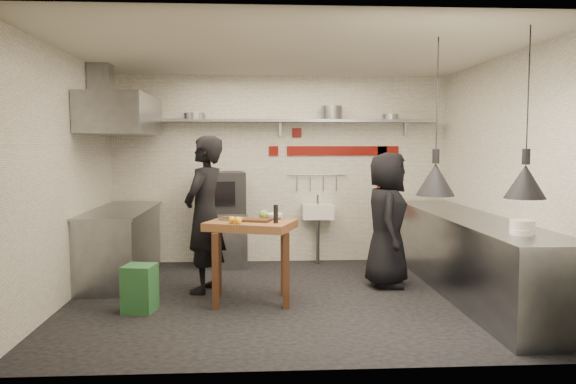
{
  "coord_description": "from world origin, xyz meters",
  "views": [
    {
      "loc": [
        -0.39,
        -6.35,
        1.76
      ],
      "look_at": [
        0.01,
        0.3,
        1.21
      ],
      "focal_mm": 35.0,
      "sensor_mm": 36.0,
      "label": 1
    }
  ],
  "objects": [
    {
      "name": "red_tile_a",
      "position": [
        0.25,
        2.08,
        1.95
      ],
      "size": [
        0.14,
        0.02,
        0.14
      ],
      "primitive_type": "cube",
      "color": "#660A05",
      "rests_on": "wall_back"
    },
    {
      "name": "pan_mid_left",
      "position": [
        -1.21,
        1.92,
        2.18
      ],
      "size": [
        0.33,
        0.33,
        0.07
      ],
      "primitive_type": "cylinder",
      "rotation": [
        0.0,
        0.0,
        0.42
      ],
      "color": "slate",
      "rests_on": "back_shelf"
    },
    {
      "name": "green_bin",
      "position": [
        -1.61,
        -0.43,
        0.25
      ],
      "size": [
        0.36,
        0.36,
        0.5
      ],
      "primitive_type": "cube",
      "rotation": [
        0.0,
        0.0,
        -0.18
      ],
      "color": "#275F31",
      "rests_on": "floor"
    },
    {
      "name": "oven_door",
      "position": [
        -0.8,
        1.51,
        1.09
      ],
      "size": [
        0.52,
        0.09,
        0.46
      ],
      "primitive_type": "cube",
      "rotation": [
        0.0,
        0.0,
        0.11
      ],
      "color": "#660A05",
      "rests_on": "combi_oven"
    },
    {
      "name": "chef_left",
      "position": [
        -0.98,
        0.36,
        0.94
      ],
      "size": [
        0.67,
        0.8,
        1.88
      ],
      "primitive_type": "imported",
      "rotation": [
        0.0,
        0.0,
        -1.96
      ],
      "color": "black",
      "rests_on": "floor"
    },
    {
      "name": "shelf_bracket_right",
      "position": [
        1.9,
        2.07,
        2.02
      ],
      "size": [
        0.04,
        0.06,
        0.24
      ],
      "primitive_type": "cube",
      "color": "slate",
      "rests_on": "wall_back"
    },
    {
      "name": "counter_left",
      "position": [
        -2.15,
        1.05,
        0.45
      ],
      "size": [
        0.7,
        1.9,
        0.9
      ],
      "primitive_type": "cube",
      "color": "slate",
      "rests_on": "floor"
    },
    {
      "name": "floor",
      "position": [
        0.0,
        0.0,
        0.0
      ],
      "size": [
        5.0,
        5.0,
        0.0
      ],
      "primitive_type": "plane",
      "color": "black",
      "rests_on": "ground"
    },
    {
      "name": "wall_left",
      "position": [
        -2.5,
        0.0,
        1.4
      ],
      "size": [
        0.04,
        4.2,
        2.8
      ],
      "primitive_type": "cube",
      "color": "silver",
      "rests_on": "floor"
    },
    {
      "name": "stock_pot",
      "position": [
        0.76,
        1.92,
        2.24
      ],
      "size": [
        0.37,
        0.37,
        0.2
      ],
      "primitive_type": "cylinder",
      "rotation": [
        0.0,
        0.0,
        -0.25
      ],
      "color": "slate",
      "rests_on": "back_shelf"
    },
    {
      "name": "bowl",
      "position": [
        -0.17,
        0.02,
        0.95
      ],
      "size": [
        0.27,
        0.27,
        0.06
      ],
      "primitive_type": "imported",
      "rotation": [
        0.0,
        0.0,
        -0.43
      ],
      "color": "white",
      "rests_on": "prep_table"
    },
    {
      "name": "pepper_mill",
      "position": [
        -0.16,
        -0.33,
        1.02
      ],
      "size": [
        0.06,
        0.06,
        0.2
      ],
      "primitive_type": "cylinder",
      "rotation": [
        0.0,
        0.0,
        0.11
      ],
      "color": "black",
      "rests_on": "prep_table"
    },
    {
      "name": "utensil_rail",
      "position": [
        0.55,
        2.06,
        1.32
      ],
      "size": [
        0.9,
        0.02,
        0.02
      ],
      "primitive_type": "cylinder",
      "rotation": [
        0.0,
        1.57,
        0.0
      ],
      "color": "slate",
      "rests_on": "wall_back"
    },
    {
      "name": "lemon_b",
      "position": [
        -0.57,
        -0.37,
        0.96
      ],
      "size": [
        0.09,
        0.09,
        0.08
      ],
      "primitive_type": "sphere",
      "rotation": [
        0.0,
        0.0,
        -0.1
      ],
      "color": "gold",
      "rests_on": "prep_table"
    },
    {
      "name": "prep_table",
      "position": [
        -0.43,
        -0.15,
        0.46
      ],
      "size": [
        1.08,
        0.91,
        0.92
      ],
      "primitive_type": null,
      "rotation": [
        0.0,
        0.0,
        -0.35
      ],
      "color": "brown",
      "rests_on": "floor"
    },
    {
      "name": "counter_left_top",
      "position": [
        -2.15,
        1.05,
        0.92
      ],
      "size": [
        0.76,
        2.0,
        0.03
      ],
      "primitive_type": "cube",
      "color": "slate",
      "rests_on": "counter_left"
    },
    {
      "name": "counter_right",
      "position": [
        2.15,
        0.0,
        0.45
      ],
      "size": [
        0.7,
        3.8,
        0.9
      ],
      "primitive_type": "cube",
      "color": "slate",
      "rests_on": "floor"
    },
    {
      "name": "counter_right_top",
      "position": [
        2.15,
        0.0,
        0.92
      ],
      "size": [
        0.76,
        3.9,
        0.03
      ],
      "primitive_type": "cube",
      "color": "slate",
      "rests_on": "counter_right"
    },
    {
      "name": "pan_far_left",
      "position": [
        -1.26,
        1.92,
        2.19
      ],
      "size": [
        0.35,
        0.35,
        0.09
      ],
      "primitive_type": "cylinder",
      "rotation": [
        0.0,
        0.0,
        -0.2
      ],
      "color": "slate",
      "rests_on": "back_shelf"
    },
    {
      "name": "cutting_board",
      "position": [
        -0.37,
        -0.16,
        0.93
      ],
      "size": [
        0.37,
        0.31,
        0.02
      ],
      "primitive_type": "cube",
      "rotation": [
        0.0,
        0.0,
        -0.33
      ],
      "color": "#462716",
      "rests_on": "prep_table"
    },
    {
      "name": "heat_lamp_near",
      "position": [
        1.38,
        -0.97,
        2.03
      ],
      "size": [
        0.42,
        0.42,
        1.53
      ],
      "primitive_type": null,
      "rotation": [
        0.0,
        0.0,
        -0.11
      ],
      "color": "black",
      "rests_on": "ceiling"
    },
    {
      "name": "hand_sink",
      "position": [
        0.55,
        1.92,
        0.78
      ],
      "size": [
        0.46,
        0.34,
        0.22
      ],
      "primitive_type": "cube",
      "color": "white",
      "rests_on": "wall_back"
    },
    {
      "name": "veg_ball",
      "position": [
        -0.29,
        0.01,
        0.97
      ],
      "size": [
        0.12,
        0.12,
        0.11
      ],
      "primitive_type": "sphere",
      "rotation": [
        0.0,
        0.0,
        -0.08
      ],
      "color": "olive",
      "rests_on": "prep_table"
    },
    {
      "name": "shelf_bracket_mid",
      "position": [
        0.0,
        2.07,
        2.02
      ],
      "size": [
        0.04,
        0.06,
        0.24
      ],
      "primitive_type": "cube",
      "color": "slate",
      "rests_on": "wall_back"
    },
    {
      "name": "chef_right",
      "position": [
        1.26,
        0.49,
        0.84
      ],
      "size": [
        0.68,
        0.91,
        1.68
      ],
      "primitive_type": "imported",
      "rotation": [
        0.0,
        0.0,
        1.38
      ],
      "color": "black",
      "rests_on": "floor"
    },
    {
      "name": "wall_right",
      "position": [
        2.5,
        0.0,
        1.4
      ],
      "size": [
        0.04,
        4.2,
        2.8
      ],
      "primitive_type": "cube",
      "color": "silver",
      "rests_on": "floor"
    },
    {
      "name": "extractor_hood",
      "position": [
        -2.1,
        1.05,
        2.15
      ],
      "size": [
        0.78,
        1.6,
        0.5
      ],
      "primitive_type": "cube",
      "color": "slate",
      "rests_on": "ceiling"
    },
    {
      "name": "back_shelf",
      "position": [
        0.0,
        1.92,
        2.12
      ],
      "size": [
        4.6,
        0.34,
        0.04
      ],
      "primitive_type": "cube",
      "color": "slate",
      "rests_on": "wall_back"
    },
    {
      "name": "wall_back",
      "position": [
        0.0,
        2.1,
        1.4
      ],
      "size": [
        5.0,
        0.04,
        2.8
      ],
      "primitive_type": "cube",
      "color": "silver",
      "rests_on": "floor"
    },
    {
      "name": "wall_front",
      "position": [
        0.0,
        -2.1,
        1.4
      ],
      "size": [
        5.0,
        0.04,
        2.8
      ],
      "primitive_type": "cube",
      "color": "silver",
      "rests_on": "floor"
    },
    {
      "name": "hood_duct",
      "position": [
        -2.35,
        1.05,
        2.55
      ],
      "size": [
        0.28,
        0.28,
        0.5
      ],
      "primitive_type": "cube",
      "color": "slate",
      "rests_on": "ceiling"
    },
    {
      "name": "small_bowl_right",
      "position": [
        2.1,
        -1.33,
        0.96
      ],
      "size": [
        0.25,
        0.25,
        0.05
      ],
      "primitive_type": "cylinder",
      "rotation": [
        0.0,
        0.0,
        0.29
      ],
      "color": "white",
      "rests_on": "counter_right_top"
    },
    {
      "name": "pan_right",
      "position": [
        1.63,
        1.92,
        2.18
      ],
      "size": [
        0.26,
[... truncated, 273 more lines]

